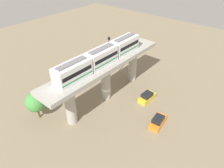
{
  "coord_description": "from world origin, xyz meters",
  "views": [
    {
      "loc": [
        -22.95,
        25.26,
        27.11
      ],
      "look_at": [
        -2.5,
        1.04,
        5.16
      ],
      "focal_mm": 32.5,
      "sensor_mm": 36.0,
      "label": 1
    }
  ],
  "objects": [
    {
      "name": "signal_post",
      "position": [
        3.4,
        -4.96,
        6.13
      ],
      "size": [
        0.44,
        0.28,
        11.19
      ],
      "color": "#4C4C51",
      "rests_on": "ground"
    },
    {
      "name": "train",
      "position": [
        0.0,
        1.04,
        10.13
      ],
      "size": [
        2.64,
        20.5,
        3.24
      ],
      "color": "white",
      "rests_on": "viaduct"
    },
    {
      "name": "tree_near_viaduct",
      "position": [
        5.69,
        12.66,
        3.7
      ],
      "size": [
        3.74,
        3.74,
        5.58
      ],
      "color": "brown",
      "rests_on": "ground"
    },
    {
      "name": "viaduct",
      "position": [
        0.0,
        0.0,
        6.42
      ],
      "size": [
        5.2,
        28.85,
        8.59
      ],
      "color": "#A8A59E",
      "rests_on": "ground"
    },
    {
      "name": "parked_car_yellow",
      "position": [
        -7.1,
        -4.9,
        0.74
      ],
      "size": [
        2.03,
        4.29,
        1.76
      ],
      "rotation": [
        0.0,
        0.0,
        -0.06
      ],
      "color": "yellow",
      "rests_on": "ground"
    },
    {
      "name": "parked_car_orange",
      "position": [
        -12.42,
        -0.1,
        0.74
      ],
      "size": [
        2.2,
        4.36,
        1.76
      ],
      "rotation": [
        0.0,
        0.0,
        0.1
      ],
      "color": "orange",
      "rests_on": "ground"
    },
    {
      "name": "ground_plane",
      "position": [
        0.0,
        0.0,
        0.0
      ],
      "size": [
        120.0,
        120.0,
        0.0
      ],
      "primitive_type": "plane",
      "color": "#84755B"
    }
  ]
}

